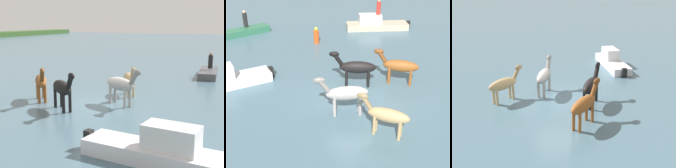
{
  "view_description": "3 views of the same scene",
  "coord_description": "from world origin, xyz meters",
  "views": [
    {
      "loc": [
        -13.69,
        -6.67,
        3.95
      ],
      "look_at": [
        0.73,
        -0.45,
        0.96
      ],
      "focal_mm": 53.03,
      "sensor_mm": 36.0,
      "label": 1
    },
    {
      "loc": [
        9.81,
        -8.15,
        7.66
      ],
      "look_at": [
        -0.49,
        -0.69,
        0.97
      ],
      "focal_mm": 50.31,
      "sensor_mm": 36.0,
      "label": 2
    },
    {
      "loc": [
        4.12,
        13.79,
        6.27
      ],
      "look_at": [
        -0.32,
        -0.12,
        0.77
      ],
      "focal_mm": 48.82,
      "sensor_mm": 36.0,
      "label": 3
    }
  ],
  "objects": [
    {
      "name": "ground_plane",
      "position": [
        0.0,
        0.0,
        0.0
      ],
      "size": [
        183.45,
        183.45,
        0.0
      ],
      "primitive_type": "plane",
      "color": "#476675"
    },
    {
      "name": "person_helmsman_aft",
      "position": [
        10.91,
        -3.82,
        1.13
      ],
      "size": [
        0.32,
        0.32,
        1.19
      ],
      "color": "black",
      "rests_on": "boat_launch_far"
    },
    {
      "name": "horse_gray_outer",
      "position": [
        0.49,
        -1.02,
        1.03
      ],
      "size": [
        1.51,
        2.26,
        1.86
      ],
      "rotation": [
        0.0,
        0.0,
        4.2
      ],
      "color": "#9E9993",
      "rests_on": "ground_plane"
    },
    {
      "name": "boat_tender_starboard",
      "position": [
        -5.13,
        -4.34,
        0.31
      ],
      "size": [
        1.69,
        4.5,
        1.33
      ],
      "rotation": [
        0.0,
        0.0,
        4.59
      ],
      "color": "silver",
      "rests_on": "ground_plane"
    },
    {
      "name": "horse_rear_stallion",
      "position": [
        -0.23,
        2.99,
        1.0
      ],
      "size": [
        2.03,
        1.77,
        1.82
      ],
      "rotation": [
        0.0,
        0.0,
        3.83
      ],
      "color": "brown",
      "rests_on": "ground_plane"
    },
    {
      "name": "horse_dark_mare",
      "position": [
        -1.34,
        1.05,
        1.02
      ],
      "size": [
        1.79,
        2.09,
        1.86
      ],
      "rotation": [
        0.0,
        0.0,
        4.03
      ],
      "color": "black",
      "rests_on": "ground_plane"
    },
    {
      "name": "boat_launch_far",
      "position": [
        10.86,
        -3.7,
        0.17
      ],
      "size": [
        4.55,
        1.53,
        0.73
      ],
      "rotation": [
        0.0,
        0.0,
        3.22
      ],
      "color": "#4C4C51",
      "rests_on": "ground_plane"
    },
    {
      "name": "horse_dun_straggler",
      "position": [
        2.65,
        -0.64,
        0.93
      ],
      "size": [
        2.02,
        1.41,
        1.68
      ],
      "rotation": [
        0.0,
        0.0,
        3.69
      ],
      "color": "tan",
      "rests_on": "ground_plane"
    }
  ]
}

